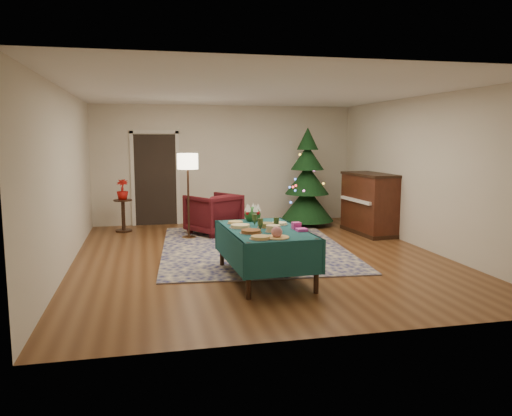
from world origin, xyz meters
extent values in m
plane|color=#593319|center=(0.00, 0.00, 0.00)|extent=(7.00, 7.00, 0.00)
plane|color=white|center=(0.00, 0.00, 2.70)|extent=(7.00, 7.00, 0.00)
plane|color=beige|center=(0.00, 3.50, 1.35)|extent=(6.00, 0.00, 6.00)
plane|color=beige|center=(0.00, -3.50, 1.35)|extent=(6.00, 0.00, 6.00)
plane|color=beige|center=(-3.00, 0.00, 1.35)|extent=(0.00, 7.00, 7.00)
plane|color=beige|center=(3.00, 0.00, 1.35)|extent=(0.00, 7.00, 7.00)
cube|color=black|center=(-1.60, 3.48, 1.02)|extent=(0.92, 0.02, 2.04)
cube|color=silver|center=(-2.10, 3.48, 1.05)|extent=(0.08, 0.04, 2.14)
cube|color=silver|center=(-1.10, 3.48, 1.05)|extent=(0.08, 0.04, 2.14)
cube|color=silver|center=(-1.60, 3.48, 2.10)|extent=(1.08, 0.04, 0.08)
cube|color=#15174F|center=(0.04, 0.66, 0.01)|extent=(3.52, 4.44, 0.02)
cylinder|color=black|center=(-0.63, -2.17, 0.35)|extent=(0.07, 0.07, 0.71)
cylinder|color=black|center=(-0.71, -0.53, 0.35)|extent=(0.07, 0.07, 0.71)
cylinder|color=black|center=(0.26, -2.13, 0.35)|extent=(0.07, 0.07, 0.71)
cylinder|color=black|center=(0.18, -0.48, 0.35)|extent=(0.07, 0.07, 0.71)
cube|color=#164F50|center=(-0.22, -1.33, 0.69)|extent=(1.12, 1.84, 0.04)
cube|color=#164F50|center=(-0.27, -0.44, 0.49)|extent=(1.07, 0.08, 0.44)
cube|color=#164F50|center=(-0.18, -2.21, 0.49)|extent=(1.07, 0.08, 0.44)
cube|color=#164F50|center=(0.29, -1.30, 0.49)|extent=(0.12, 1.82, 0.44)
cube|color=#164F50|center=(-0.73, -1.35, 0.49)|extent=(0.12, 1.82, 0.44)
cylinder|color=silver|center=(-0.45, -2.02, 0.71)|extent=(0.28, 0.28, 0.01)
cylinder|color=tan|center=(-0.45, -2.02, 0.74)|extent=(0.24, 0.24, 0.03)
cylinder|color=silver|center=(-0.23, -1.99, 0.71)|extent=(0.32, 0.32, 0.01)
sphere|color=#CC727A|center=(-0.23, -1.99, 0.79)|extent=(0.14, 0.14, 0.14)
cylinder|color=silver|center=(-0.48, -1.60, 0.71)|extent=(0.31, 0.31, 0.01)
cylinder|color=brown|center=(-0.48, -1.60, 0.74)|extent=(0.26, 0.26, 0.04)
cylinder|color=silver|center=(-0.17, -1.59, 0.71)|extent=(0.23, 0.23, 0.01)
cylinder|color=tan|center=(-0.17, -1.59, 0.76)|extent=(0.19, 0.19, 0.09)
cylinder|color=silver|center=(-0.54, -1.17, 0.71)|extent=(0.31, 0.31, 0.01)
cylinder|color=#D8BF7F|center=(-0.54, -1.17, 0.74)|extent=(0.26, 0.26, 0.04)
cylinder|color=silver|center=(-0.18, -1.23, 0.71)|extent=(0.26, 0.26, 0.01)
cylinder|color=maroon|center=(-0.18, -1.23, 0.75)|extent=(0.22, 0.22, 0.06)
cylinder|color=silver|center=(0.06, -1.06, 0.71)|extent=(0.25, 0.25, 0.01)
cylinder|color=#F2EACC|center=(0.06, -1.06, 0.73)|extent=(0.21, 0.21, 0.03)
cylinder|color=silver|center=(-0.55, -0.83, 0.71)|extent=(0.25, 0.25, 0.01)
cylinder|color=tan|center=(-0.55, -0.83, 0.73)|extent=(0.21, 0.21, 0.03)
cone|color=#2D471E|center=(-0.30, -1.01, 0.75)|extent=(0.07, 0.07, 0.09)
cylinder|color=#2D471E|center=(-0.30, -1.01, 0.83)|extent=(0.08, 0.08, 0.09)
cone|color=#2D471E|center=(-0.07, -1.37, 0.75)|extent=(0.07, 0.07, 0.09)
cylinder|color=#2D471E|center=(-0.07, -1.37, 0.83)|extent=(0.08, 0.08, 0.09)
cone|color=#2D471E|center=(-0.31, -1.42, 0.75)|extent=(0.07, 0.07, 0.09)
cylinder|color=#2D471E|center=(-0.31, -1.42, 0.83)|extent=(0.08, 0.08, 0.09)
cube|color=#EB41BA|center=(0.23, -1.59, 0.73)|extent=(0.15, 0.15, 0.04)
cube|color=#DC3D9E|center=(0.21, -1.42, 0.76)|extent=(0.12, 0.12, 0.09)
sphere|color=#1E4C1E|center=(-0.24, -0.62, 0.80)|extent=(0.25, 0.25, 0.25)
cone|color=white|center=(-0.16, -0.62, 0.92)|extent=(0.09, 0.09, 0.11)
cone|color=white|center=(-0.22, -0.54, 0.92)|extent=(0.09, 0.09, 0.11)
cone|color=white|center=(-0.31, -0.57, 0.92)|extent=(0.09, 0.09, 0.11)
cone|color=white|center=(-0.31, -0.67, 0.92)|extent=(0.09, 0.09, 0.11)
cone|color=white|center=(-0.22, -0.70, 0.92)|extent=(0.09, 0.09, 0.11)
sphere|color=#B20C0F|center=(-0.16, -0.56, 0.84)|extent=(0.07, 0.07, 0.07)
sphere|color=#B20C0F|center=(-0.30, -0.53, 0.84)|extent=(0.07, 0.07, 0.07)
sphere|color=#B20C0F|center=(-0.33, -0.68, 0.84)|extent=(0.07, 0.07, 0.07)
sphere|color=#B20C0F|center=(-0.18, -0.70, 0.84)|extent=(0.07, 0.07, 0.07)
imported|color=#460F14|center=(-0.48, 2.08, 0.46)|extent=(1.21, 1.19, 0.92)
cylinder|color=#A57F3F|center=(-1.01, 1.77, 0.02)|extent=(0.28, 0.28, 0.03)
cylinder|color=black|center=(-1.01, 1.77, 0.76)|extent=(0.04, 0.04, 1.52)
cylinder|color=#FFEABF|center=(-1.01, 1.77, 1.52)|extent=(0.40, 0.40, 0.30)
cylinder|color=black|center=(-2.30, 2.77, 0.02)|extent=(0.34, 0.34, 0.04)
cylinder|color=black|center=(-2.30, 2.77, 0.33)|extent=(0.08, 0.08, 0.63)
cylinder|color=black|center=(-2.30, 2.77, 0.67)|extent=(0.38, 0.38, 0.03)
imported|color=#B0110C|center=(-2.30, 2.77, 0.80)|extent=(0.24, 0.42, 0.24)
cylinder|color=black|center=(1.73, 2.69, 0.09)|extent=(0.13, 0.13, 0.18)
cone|color=black|center=(1.73, 2.69, 0.49)|extent=(1.58, 1.58, 0.77)
cone|color=black|center=(1.73, 2.69, 1.04)|extent=(1.29, 1.29, 0.66)
cone|color=black|center=(1.73, 2.69, 1.53)|extent=(0.98, 0.98, 0.55)
cone|color=black|center=(1.73, 2.69, 1.95)|extent=(0.63, 0.63, 0.49)
cube|color=black|center=(2.68, 1.47, 0.04)|extent=(0.73, 1.47, 0.08)
cube|color=#35170D|center=(2.68, 1.47, 0.62)|extent=(0.70, 1.45, 1.16)
cube|color=black|center=(2.68, 1.47, 1.22)|extent=(0.75, 1.49, 0.05)
cube|color=white|center=(2.38, 1.44, 0.70)|extent=(0.21, 1.21, 0.06)
camera|label=1|loc=(-1.83, -7.96, 1.97)|focal=35.00mm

